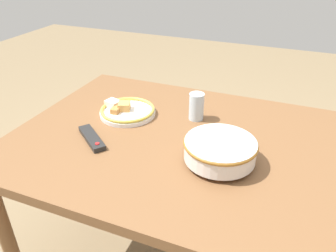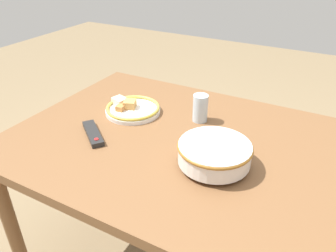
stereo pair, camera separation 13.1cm
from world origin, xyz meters
name	(u,v)px [view 1 (the left image)]	position (x,y,z in m)	size (l,w,h in m)	color
dining_table	(182,155)	(0.00, 0.00, 0.65)	(1.36, 0.99, 0.72)	brown
noodle_bowl	(220,150)	(-0.18, 0.09, 0.77)	(0.26, 0.26, 0.09)	silver
food_plate	(127,111)	(0.31, -0.11, 0.74)	(0.25, 0.25, 0.05)	white
tv_remote	(92,138)	(0.33, 0.14, 0.73)	(0.18, 0.16, 0.02)	black
drinking_glass	(196,106)	(0.00, -0.18, 0.78)	(0.06, 0.06, 0.12)	silver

